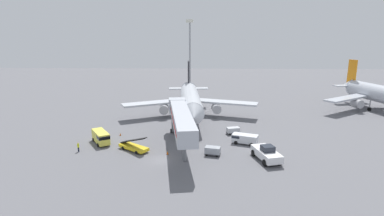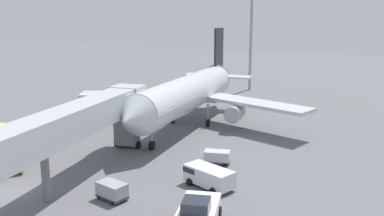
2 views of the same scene
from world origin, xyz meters
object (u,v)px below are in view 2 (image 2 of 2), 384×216
at_px(jet_bridge, 86,119).
at_px(apron_light_mast, 252,2).
at_px(service_van_far_left, 208,176).
at_px(safety_cone_bravo, 37,138).
at_px(baggage_cart_mid_center, 217,157).
at_px(baggage_cart_near_center, 112,190).
at_px(safety_cone_alpha, 44,180).
at_px(belt_loader_truck, 10,160).
at_px(airplane_at_gate, 189,93).

xyz_separation_m(jet_bridge, apron_light_mast, (-0.39, 51.96, 12.27)).
xyz_separation_m(service_van_far_left, safety_cone_bravo, (-24.85, 4.04, -0.77)).
relative_size(baggage_cart_mid_center, safety_cone_bravo, 5.12).
bearing_deg(baggage_cart_mid_center, baggage_cart_near_center, -111.45).
bearing_deg(baggage_cart_near_center, safety_cone_bravo, 151.68).
xyz_separation_m(service_van_far_left, baggage_cart_near_center, (-6.18, -6.02, -0.22)).
bearing_deg(safety_cone_alpha, baggage_cart_near_center, -1.18).
bearing_deg(apron_light_mast, belt_loader_truck, -98.33).
relative_size(jet_bridge, baggage_cart_near_center, 8.52).
distance_m(baggage_cart_near_center, apron_light_mast, 58.84).
distance_m(safety_cone_alpha, apron_light_mast, 58.55).
bearing_deg(safety_cone_bravo, airplane_at_gate, 46.09).
height_order(airplane_at_gate, apron_light_mast, apron_light_mast).
distance_m(jet_bridge, safety_cone_alpha, 6.80).
xyz_separation_m(baggage_cart_near_center, apron_light_mast, (-6.12, 56.02, 16.92)).
height_order(service_van_far_left, apron_light_mast, apron_light_mast).
bearing_deg(safety_cone_alpha, belt_loader_truck, 164.87).
bearing_deg(baggage_cart_near_center, service_van_far_left, 44.25).
height_order(airplane_at_gate, baggage_cart_mid_center, airplane_at_gate).
bearing_deg(service_van_far_left, apron_light_mast, 103.81).
bearing_deg(airplane_at_gate, belt_loader_truck, -112.28).
distance_m(service_van_far_left, safety_cone_bravo, 25.19).
bearing_deg(baggage_cart_near_center, belt_loader_truck, 172.49).
height_order(baggage_cart_near_center, baggage_cart_mid_center, baggage_cart_near_center).
distance_m(belt_loader_truck, safety_cone_bravo, 9.43).
bearing_deg(safety_cone_bravo, apron_light_mast, 74.72).
bearing_deg(safety_cone_alpha, baggage_cart_mid_center, 43.24).
relative_size(service_van_far_left, apron_light_mast, 0.20).
distance_m(belt_loader_truck, baggage_cart_mid_center, 21.23).
distance_m(airplane_at_gate, baggage_cart_near_center, 25.27).
relative_size(belt_loader_truck, safety_cone_bravo, 10.54).
height_order(service_van_far_left, baggage_cart_near_center, service_van_far_left).
distance_m(jet_bridge, service_van_far_left, 12.85).
height_order(jet_bridge, belt_loader_truck, jet_bridge).
height_order(baggage_cart_mid_center, safety_cone_alpha, baggage_cart_mid_center).
height_order(baggage_cart_near_center, apron_light_mast, apron_light_mast).
relative_size(jet_bridge, safety_cone_bravo, 42.41).
bearing_deg(safety_cone_alpha, apron_light_mast, 88.28).
relative_size(baggage_cart_near_center, apron_light_mast, 0.11).
bearing_deg(belt_loader_truck, airplane_at_gate, 67.72).
height_order(jet_bridge, apron_light_mast, apron_light_mast).
relative_size(service_van_far_left, safety_cone_bravo, 9.08).
distance_m(airplane_at_gate, safety_cone_alpha, 24.93).
relative_size(airplane_at_gate, baggage_cart_near_center, 12.38).
height_order(baggage_cart_mid_center, safety_cone_bravo, baggage_cart_mid_center).
distance_m(baggage_cart_mid_center, apron_light_mast, 48.51).
bearing_deg(jet_bridge, baggage_cart_mid_center, 36.94).
height_order(belt_loader_truck, baggage_cart_mid_center, belt_loader_truck).
distance_m(airplane_at_gate, apron_light_mast, 34.14).
distance_m(service_van_far_left, safety_cone_alpha, 15.17).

